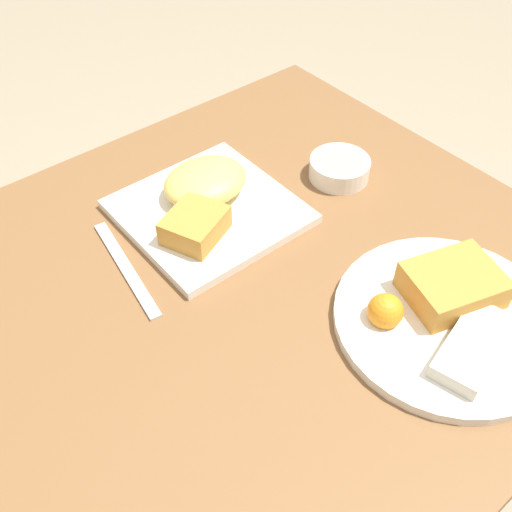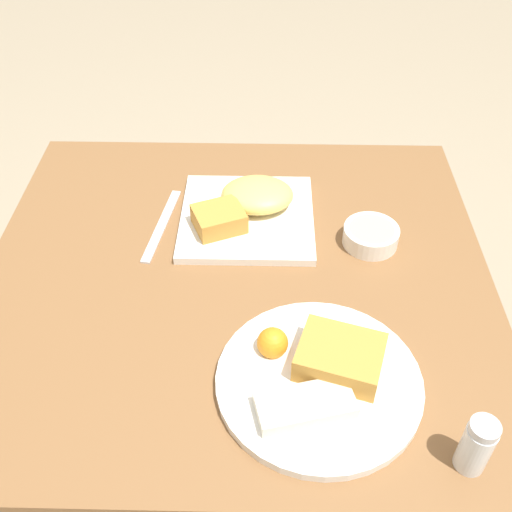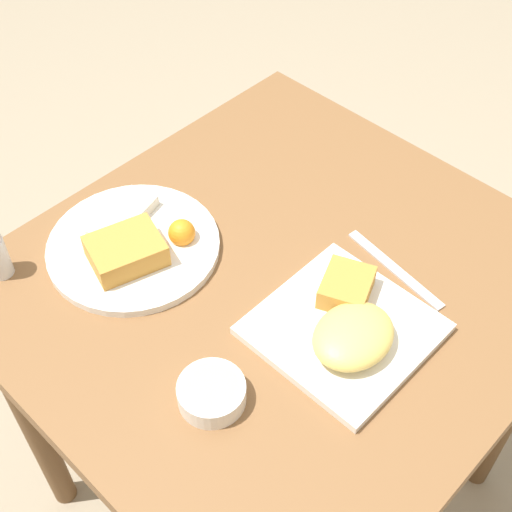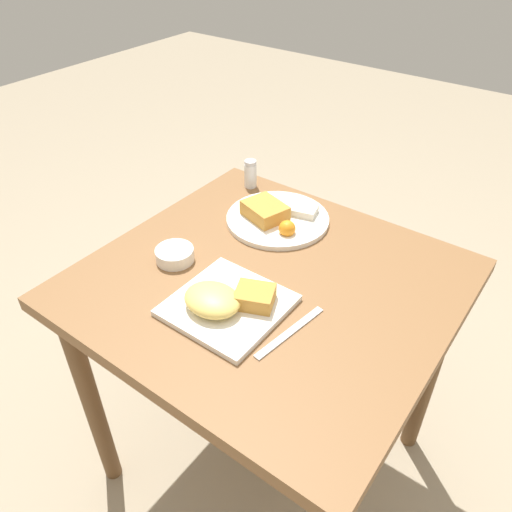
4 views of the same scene
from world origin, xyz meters
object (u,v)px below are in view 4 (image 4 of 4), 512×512
object	(u,v)px
sauce_ramekin	(175,254)
salt_shaker	(250,175)
plate_square_near	(226,302)
butter_knife	(290,332)
plate_oval_far	(277,217)

from	to	relation	value
sauce_ramekin	salt_shaker	world-z (taller)	salt_shaker
plate_square_near	butter_knife	xyz separation A→B (m)	(0.15, 0.02, -0.02)
butter_knife	sauce_ramekin	bearing A→B (deg)	92.37
plate_square_near	sauce_ramekin	xyz separation A→B (m)	(-0.21, 0.06, -0.00)
plate_square_near	sauce_ramekin	size ratio (longest dim) A/B	2.50
butter_knife	plate_square_near	bearing A→B (deg)	107.51
sauce_ramekin	butter_knife	world-z (taller)	sauce_ramekin
sauce_ramekin	butter_knife	size ratio (longest dim) A/B	0.47
plate_square_near	sauce_ramekin	world-z (taller)	plate_square_near
sauce_ramekin	salt_shaker	size ratio (longest dim) A/B	1.11
plate_square_near	plate_oval_far	bearing A→B (deg)	107.26
plate_oval_far	salt_shaker	size ratio (longest dim) A/B	3.29
plate_oval_far	sauce_ramekin	bearing A→B (deg)	-109.42
plate_square_near	salt_shaker	xyz separation A→B (m)	(-0.28, 0.46, 0.02)
plate_oval_far	sauce_ramekin	size ratio (longest dim) A/B	2.98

